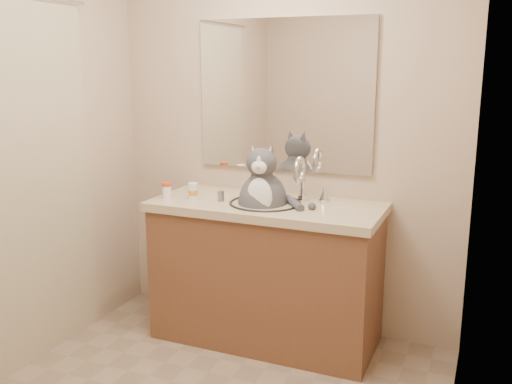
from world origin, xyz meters
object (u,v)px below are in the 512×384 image
Objects in this scene: pill_bottle_redcap at (167,190)px; pill_bottle_orange at (193,191)px; cat at (263,199)px; grey_canister at (221,196)px.

pill_bottle_orange is at bearing 15.45° from pill_bottle_redcap.
pill_bottle_orange is (-0.42, -0.06, 0.02)m from cat.
cat is 5.90× the size of pill_bottle_orange.
cat is 9.21× the size of grey_canister.
cat is 0.59m from pill_bottle_redcap.
pill_bottle_orange is 0.18m from grey_canister.
pill_bottle_redcap is 1.54× the size of grey_canister.
cat reaches higher than grey_canister.
pill_bottle_redcap is (-0.58, -0.10, 0.02)m from cat.
pill_bottle_redcap is at bearing -164.55° from pill_bottle_orange.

